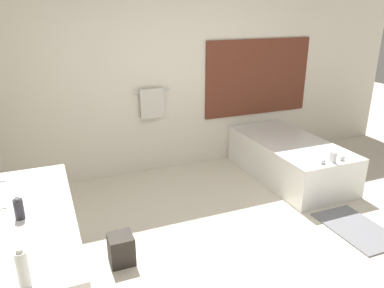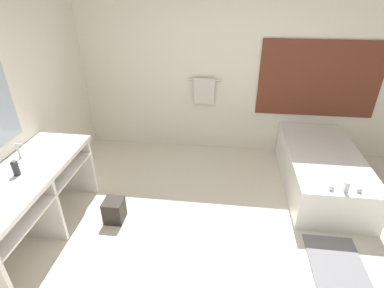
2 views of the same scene
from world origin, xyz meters
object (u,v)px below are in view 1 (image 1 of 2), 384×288
soap_dispenser (19,209)px  water_bottle_1 (23,269)px  waste_bin (121,249)px  bathtub (289,157)px

soap_dispenser → water_bottle_1: bearing=-87.0°
waste_bin → soap_dispenser: bearing=-152.0°
bathtub → water_bottle_1: size_ratio=7.72×
bathtub → waste_bin: 2.70m
soap_dispenser → waste_bin: (0.72, 0.39, -0.78)m
bathtub → soap_dispenser: (-3.24, -1.36, 0.64)m
water_bottle_1 → soap_dispenser: 0.73m
water_bottle_1 → waste_bin: water_bottle_1 is taller
water_bottle_1 → soap_dispenser: size_ratio=1.34×
soap_dispenser → waste_bin: bearing=28.0°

